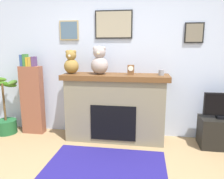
% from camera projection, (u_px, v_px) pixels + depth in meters
% --- Properties ---
extents(back_wall, '(5.20, 0.15, 2.60)m').
position_uv_depth(back_wall, '(114.00, 60.00, 3.76)').
color(back_wall, silver).
rests_on(back_wall, ground_plane).
extents(fireplace, '(1.70, 0.55, 1.10)m').
position_uv_depth(fireplace, '(115.00, 107.00, 3.59)').
color(fireplace, gray).
rests_on(fireplace, ground_plane).
extents(bookshelf, '(0.38, 0.16, 1.41)m').
position_uv_depth(bookshelf, '(32.00, 98.00, 3.85)').
color(bookshelf, brown).
rests_on(bookshelf, ground_plane).
extents(potted_plant, '(0.57, 0.54, 1.04)m').
position_uv_depth(potted_plant, '(5.00, 113.00, 3.86)').
color(potted_plant, '#1E592D').
rests_on(potted_plant, ground_plane).
extents(tv_stand, '(0.67, 0.40, 0.46)m').
position_uv_depth(tv_stand, '(222.00, 133.00, 3.35)').
color(tv_stand, black).
rests_on(tv_stand, ground_plane).
extents(area_rug, '(1.56, 1.08, 0.01)m').
position_uv_depth(area_rug, '(105.00, 167.00, 2.81)').
color(area_rug, navy).
rests_on(area_rug, ground_plane).
extents(candle_jar, '(0.09, 0.09, 0.09)m').
position_uv_depth(candle_jar, '(161.00, 73.00, 3.36)').
color(candle_jar, gray).
rests_on(candle_jar, fireplace).
extents(mantel_clock, '(0.10, 0.08, 0.15)m').
position_uv_depth(mantel_clock, '(131.00, 70.00, 3.42)').
color(mantel_clock, brown).
rests_on(mantel_clock, fireplace).
extents(teddy_bear_cream, '(0.24, 0.24, 0.39)m').
position_uv_depth(teddy_bear_cream, '(71.00, 63.00, 3.55)').
color(teddy_bear_cream, olive).
rests_on(teddy_bear_cream, fireplace).
extents(teddy_bear_grey, '(0.28, 0.28, 0.45)m').
position_uv_depth(teddy_bear_grey, '(99.00, 62.00, 3.47)').
color(teddy_bear_grey, '#A29490').
rests_on(teddy_bear_grey, fireplace).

